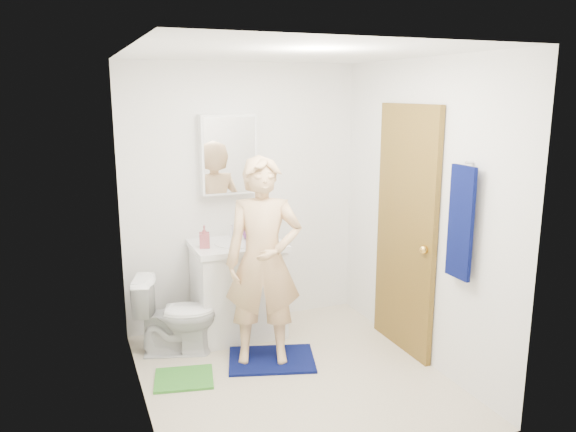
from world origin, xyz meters
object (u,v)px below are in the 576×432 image
Objects in this scene: vanity_cabinet at (238,291)px; toilet at (176,315)px; medicine_cabinet at (228,154)px; toothbrush_cup at (249,234)px; towel at (461,223)px; man at (264,261)px; soap_dispenser at (204,237)px.

vanity_cabinet reaches higher than toilet.
vanity_cabinet is 1.14× the size of medicine_cabinet.
vanity_cabinet is 6.39× the size of toothbrush_cup.
towel is at bearing -51.53° from vanity_cabinet.
man is at bearing -98.56° from toothbrush_cup.
toilet is at bearing 143.43° from towel.
medicine_cabinet is at bearing 124.61° from towel.
toothbrush_cup is (-1.05, 1.55, -0.35)m from towel.
toilet is at bearing -161.92° from toothbrush_cup.
toilet is at bearing 165.01° from man.
medicine_cabinet is 2.11m from towel.
towel is 0.49× the size of man.
toilet is 0.69m from soap_dispenser.
vanity_cabinet is 0.52m from toothbrush_cup.
towel is at bearing -55.39° from medicine_cabinet.
medicine_cabinet is 1.45m from toilet.
soap_dispenser is at bearing 135.77° from towel.
man reaches higher than towel.
toilet is at bearing -156.50° from soap_dispenser.
towel is 2.09m from soap_dispenser.
soap_dispenser is (-0.30, -0.27, -0.66)m from medicine_cabinet.
man is (-0.10, -0.66, -0.05)m from toothbrush_cup.
medicine_cabinet is at bearing -39.29° from toilet.
towel reaches higher than toothbrush_cup.
soap_dispenser is at bearing -171.60° from vanity_cabinet.
soap_dispenser is at bearing 140.41° from man.
medicine_cabinet reaches higher than toilet.
toothbrush_cup is (0.73, 0.24, 0.57)m from toilet.
vanity_cabinet is 1.20× the size of toilet.
towel reaches higher than toilet.
toothbrush_cup is at bearing 100.40° from man.
man reaches higher than toothbrush_cup.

